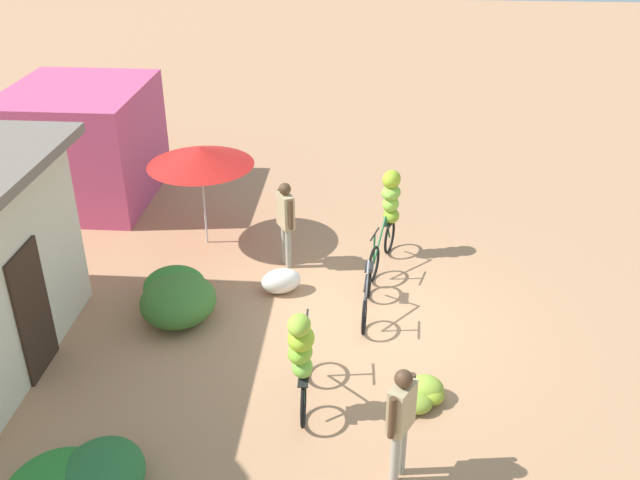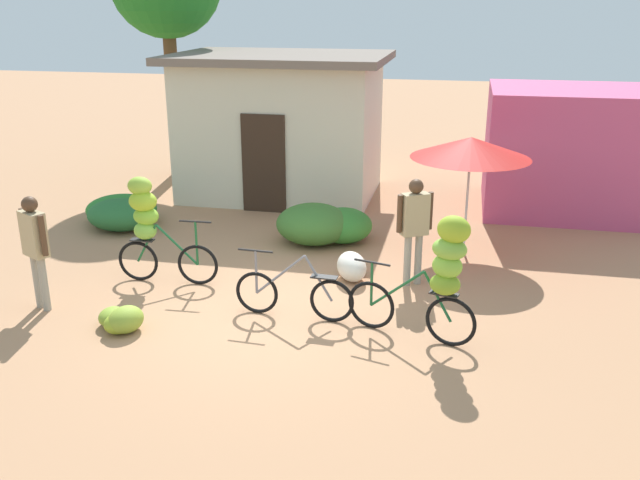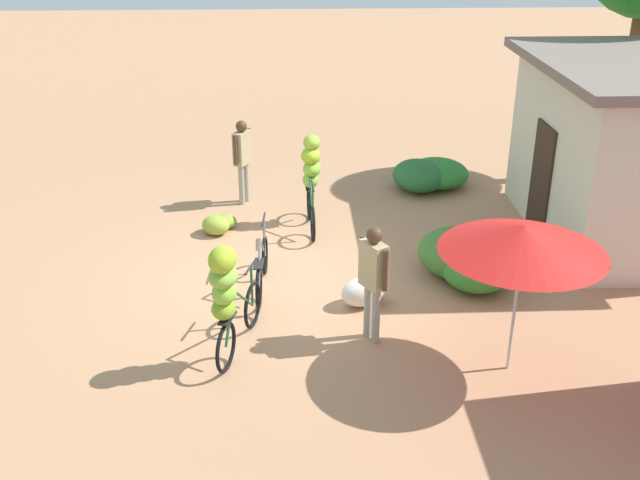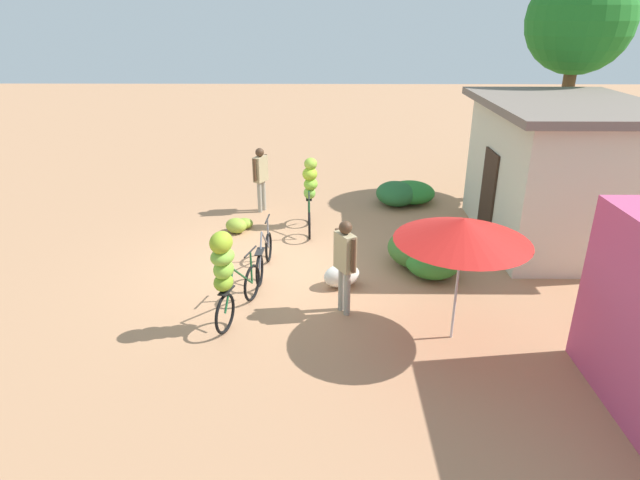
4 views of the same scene
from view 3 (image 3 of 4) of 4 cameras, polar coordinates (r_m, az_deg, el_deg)
ground_plane at (r=11.81m, az=-4.36°, el=-3.01°), size 60.00×60.00×0.00m
building_low at (r=13.84m, az=22.44°, el=6.35°), size 4.55×3.37×3.06m
hedge_bush_front_left at (r=15.70m, az=8.94°, el=5.05°), size 1.38×1.26×0.52m
hedge_bush_front_right at (r=15.42m, az=7.50°, el=4.89°), size 1.30×1.06×0.58m
hedge_bush_mid at (r=12.02m, az=10.37°, el=-0.95°), size 1.34×1.23×0.71m
hedge_bush_by_door at (r=11.65m, az=11.81°, el=-2.26°), size 1.04×1.06×0.60m
market_umbrella at (r=9.13m, az=15.21°, el=0.11°), size 2.00×2.00×2.00m
bicycle_leftmost at (r=13.38m, az=-0.68°, el=5.10°), size 1.60×0.40×1.65m
bicycle_near_pile at (r=11.39m, az=-4.44°, el=-2.18°), size 1.69×0.18×0.94m
bicycle_center_loaded at (r=9.38m, az=-7.04°, el=-3.98°), size 1.70×0.63×1.71m
banana_pile_on_ground at (r=13.47m, az=-7.80°, el=1.19°), size 0.77×0.70×0.35m
produce_sack at (r=11.00m, az=3.34°, el=-3.92°), size 0.68×0.82×0.44m
person_vendor at (r=14.44m, az=-5.91°, el=6.58°), size 0.52×0.37×1.65m
person_bystander at (r=9.81m, az=4.07°, el=-2.47°), size 0.51×0.37×1.66m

